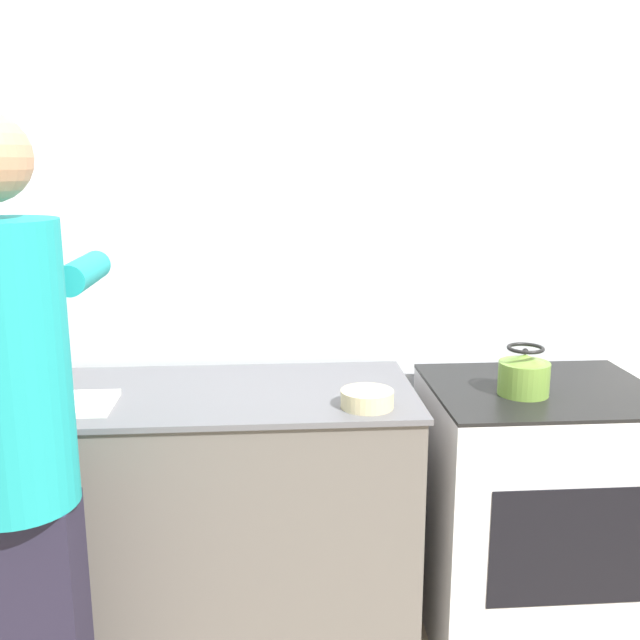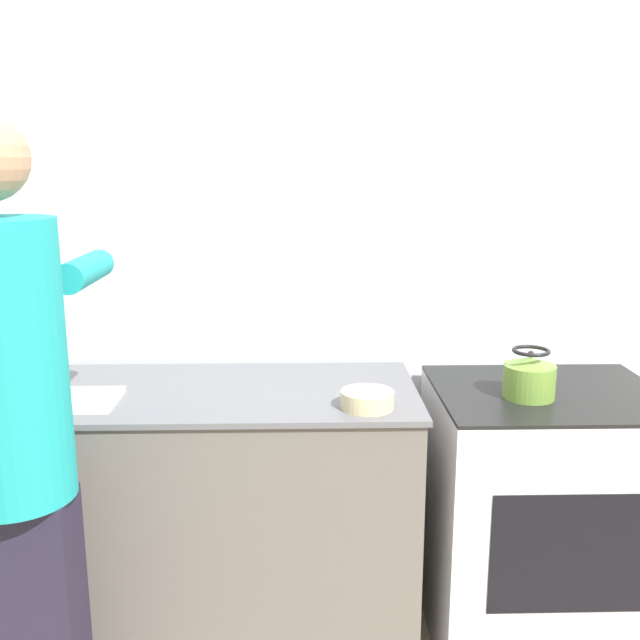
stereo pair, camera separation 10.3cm
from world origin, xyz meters
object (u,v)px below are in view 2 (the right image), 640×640
at_px(person, 15,442).
at_px(bowl_prep, 367,399).
at_px(canister_jar, 16,353).
at_px(knife, 51,396).
at_px(oven, 541,516).
at_px(kettle, 529,377).
at_px(cutting_board, 63,400).

height_order(person, bowl_prep, person).
bearing_deg(person, canister_jar, 110.79).
bearing_deg(knife, bowl_prep, -1.92).
bearing_deg(person, knife, 98.13).
relative_size(oven, person, 0.51).
height_order(person, kettle, person).
relative_size(cutting_board, kettle, 2.00).
distance_m(oven, bowl_prep, 0.82).
distance_m(knife, bowl_prep, 0.97).
relative_size(person, cutting_board, 5.32).
relative_size(oven, bowl_prep, 5.62).
bearing_deg(oven, person, -159.85).
distance_m(knife, kettle, 1.50).
distance_m(cutting_board, bowl_prep, 0.93).
bearing_deg(bowl_prep, kettle, 14.87).
relative_size(kettle, canister_jar, 1.00).
relative_size(knife, canister_jar, 1.48).
bearing_deg(kettle, person, -160.79).
height_order(oven, bowl_prep, bowl_prep).
height_order(cutting_board, knife, knife).
bearing_deg(kettle, knife, -177.47).
height_order(bowl_prep, canister_jar, canister_jar).
bearing_deg(kettle, canister_jar, 172.88).
bearing_deg(kettle, bowl_prep, -165.13).
relative_size(oven, cutting_board, 2.73).
bearing_deg(kettle, oven, 33.17).
relative_size(oven, knife, 3.70).
relative_size(knife, kettle, 1.48).
xyz_separation_m(oven, canister_jar, (-1.80, 0.15, 0.55)).
bearing_deg(canister_jar, kettle, -7.12).
bearing_deg(oven, canister_jar, 175.17).
xyz_separation_m(oven, bowl_prep, (-0.63, -0.20, 0.50)).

